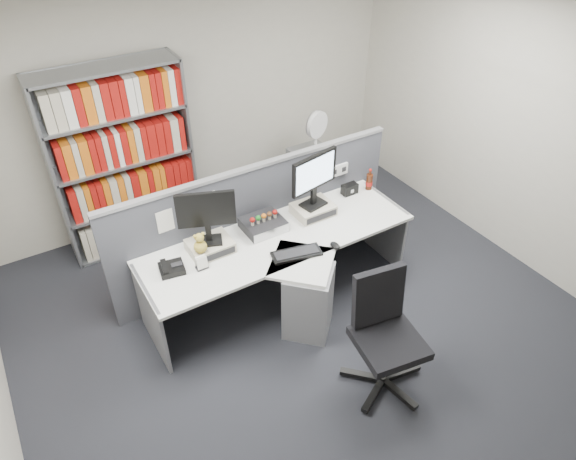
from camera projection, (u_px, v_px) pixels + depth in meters
ground at (326, 349)px, 4.66m from camera, size 5.50×5.50×0.00m
room_shell at (337, 178)px, 3.57m from camera, size 5.04×5.54×2.72m
partition at (257, 220)px, 5.12m from camera, size 3.00×0.08×1.27m
desk at (291, 273)px, 4.79m from camera, size 2.60×1.20×0.72m
monitor_riser_left at (210, 246)px, 4.60m from camera, size 0.38×0.31×0.10m
monitor_riser_right at (313, 209)px, 5.06m from camera, size 0.38×0.31×0.10m
monitor_left at (206, 213)px, 4.39m from camera, size 0.48×0.23×0.51m
monitor_right at (314, 176)px, 4.83m from camera, size 0.53×0.21×0.55m
desktop_pc at (263, 225)px, 4.86m from camera, size 0.37×0.33×0.10m
figurines at (264, 217)px, 4.79m from camera, size 0.29×0.05×0.09m
keyboard at (296, 253)px, 4.58m from camera, size 0.47×0.26×0.03m
mouse at (335, 246)px, 4.65m from camera, size 0.07×0.12×0.04m
desk_phone at (171, 268)px, 4.39m from camera, size 0.23×0.22×0.09m
desk_calendar at (201, 263)px, 4.41m from camera, size 0.10×0.08×0.13m
plush_toy at (200, 244)px, 4.41m from camera, size 0.12×0.12×0.20m
speaker at (350, 189)px, 5.34m from camera, size 0.17×0.09×0.11m
cola_bottle at (369, 182)px, 5.39m from camera, size 0.07×0.07×0.23m
shelving_unit at (123, 164)px, 5.35m from camera, size 1.41×0.40×2.00m
filing_cabinet at (315, 179)px, 6.30m from camera, size 0.45×0.61×0.70m
desk_fan at (316, 128)px, 5.89m from camera, size 0.32×0.19×0.54m
office_chair at (384, 331)px, 4.09m from camera, size 0.69×0.69×1.05m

